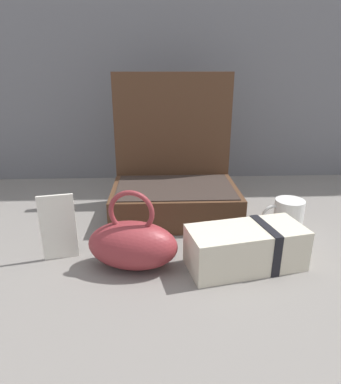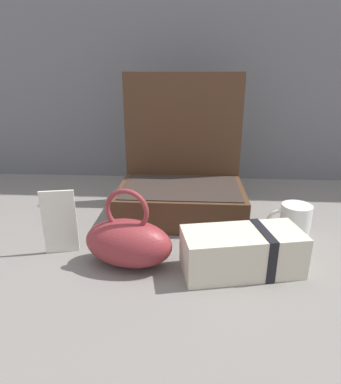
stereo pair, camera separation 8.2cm
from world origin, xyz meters
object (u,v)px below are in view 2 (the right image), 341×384
object	(u,v)px
cream_toiletry_bag	(243,251)
coffee_mug	(294,221)
open_suitcase	(181,183)
teal_pouch_handbag	(128,242)
info_card_left	(60,222)

from	to	relation	value
cream_toiletry_bag	coffee_mug	xyz separation A→B (m)	(0.16, 0.18, -0.00)
open_suitcase	teal_pouch_handbag	xyz separation A→B (m)	(-0.11, -0.31, -0.04)
coffee_mug	info_card_left	distance (m)	0.61
cream_toiletry_bag	info_card_left	size ratio (longest dim) A/B	1.73
open_suitcase	info_card_left	world-z (taller)	open_suitcase
open_suitcase	cream_toiletry_bag	distance (m)	0.36
teal_pouch_handbag	coffee_mug	xyz separation A→B (m)	(0.42, 0.17, -0.01)
cream_toiletry_bag	coffee_mug	distance (m)	0.24
teal_pouch_handbag	cream_toiletry_bag	bearing A→B (deg)	-1.44
coffee_mug	info_card_left	xyz separation A→B (m)	(-0.60, -0.12, 0.04)
teal_pouch_handbag	cream_toiletry_bag	world-z (taller)	teal_pouch_handbag
cream_toiletry_bag	coffee_mug	bearing A→B (deg)	47.50
info_card_left	teal_pouch_handbag	bearing A→B (deg)	-26.84
teal_pouch_handbag	cream_toiletry_bag	distance (m)	0.26
cream_toiletry_bag	info_card_left	distance (m)	0.44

